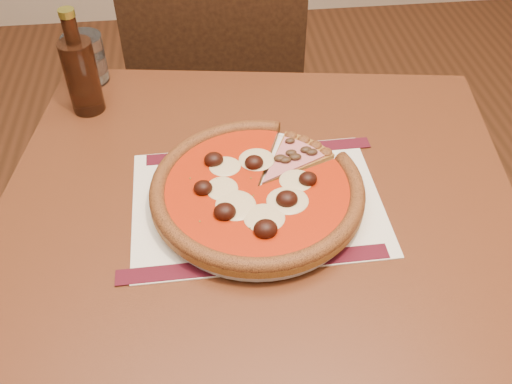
# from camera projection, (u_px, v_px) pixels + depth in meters

# --- Properties ---
(table) EXTENTS (0.91, 0.91, 0.75)m
(table) POSITION_uv_depth(u_px,v_px,m) (257.00, 259.00, 0.93)
(table) COLOR #5E2C16
(table) RESTS_ON ground
(chair_far) EXTENTS (0.45, 0.45, 0.86)m
(chair_far) POSITION_uv_depth(u_px,v_px,m) (221.00, 105.00, 1.51)
(chair_far) COLOR black
(chair_far) RESTS_ON ground
(placemat) EXTENTS (0.38, 0.28, 0.00)m
(placemat) POSITION_uv_depth(u_px,v_px,m) (257.00, 202.00, 0.87)
(placemat) COLOR silver
(placemat) RESTS_ON table
(plate) EXTENTS (0.31, 0.31, 0.02)m
(plate) POSITION_uv_depth(u_px,v_px,m) (257.00, 198.00, 0.87)
(plate) COLOR white
(plate) RESTS_ON placemat
(pizza) EXTENTS (0.32, 0.32, 0.04)m
(pizza) POSITION_uv_depth(u_px,v_px,m) (257.00, 188.00, 0.85)
(pizza) COLOR #A66628
(pizza) RESTS_ON plate
(ham_slice) EXTENTS (0.12, 0.12, 0.02)m
(ham_slice) POSITION_uv_depth(u_px,v_px,m) (295.00, 157.00, 0.91)
(ham_slice) COLOR #A66628
(ham_slice) RESTS_ON plate
(water_glass) EXTENTS (0.10, 0.10, 0.09)m
(water_glass) POSITION_uv_depth(u_px,v_px,m) (85.00, 59.00, 1.09)
(water_glass) COLOR white
(water_glass) RESTS_ON table
(bottle) EXTENTS (0.06, 0.06, 0.20)m
(bottle) POSITION_uv_depth(u_px,v_px,m) (81.00, 73.00, 1.00)
(bottle) COLOR #371A0D
(bottle) RESTS_ON table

